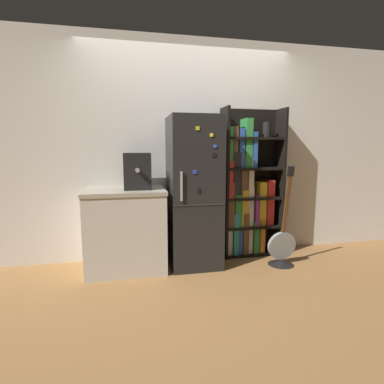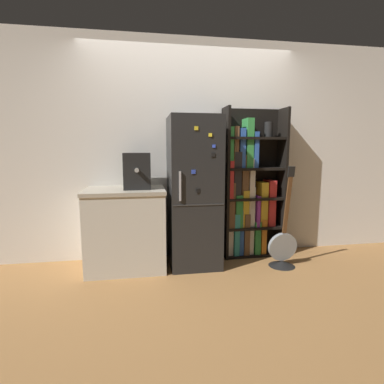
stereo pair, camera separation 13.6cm
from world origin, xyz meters
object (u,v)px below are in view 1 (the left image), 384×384
(bookshelf, at_px, (246,193))
(espresso_machine, at_px, (137,171))
(guitar, at_px, (282,251))
(refrigerator, at_px, (194,192))

(bookshelf, xyz_separation_m, espresso_machine, (-1.32, -0.17, 0.30))
(bookshelf, distance_m, espresso_machine, 1.37)
(guitar, bearing_deg, espresso_machine, 170.33)
(guitar, bearing_deg, bookshelf, 121.25)
(bookshelf, bearing_deg, guitar, -58.75)
(bookshelf, height_order, guitar, bookshelf)
(espresso_machine, xyz_separation_m, guitar, (1.59, -0.27, -0.91))
(refrigerator, xyz_separation_m, espresso_machine, (-0.62, 0.01, 0.25))
(refrigerator, relative_size, espresso_machine, 4.32)
(espresso_machine, bearing_deg, guitar, -9.67)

